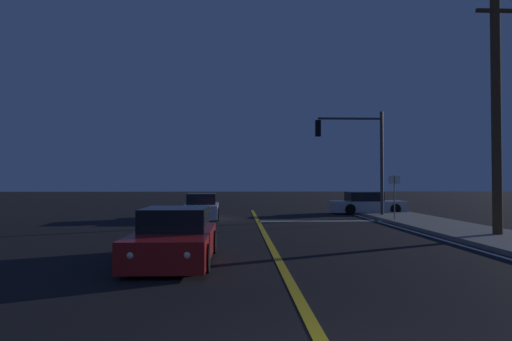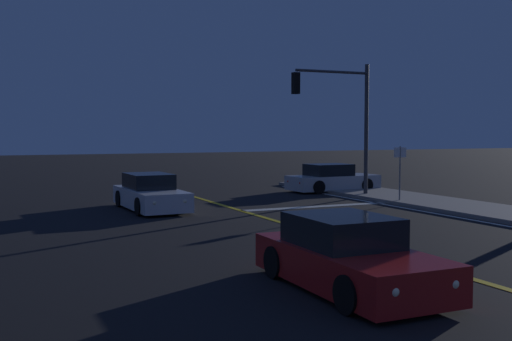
# 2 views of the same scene
# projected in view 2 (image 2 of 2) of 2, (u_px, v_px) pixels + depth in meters

# --- Properties ---
(lane_line_center) EXTENTS (0.20, 33.39, 0.01)m
(lane_line_center) POSITION_uv_depth(u_px,v_px,m) (378.00, 251.00, 14.83)
(lane_line_center) COLOR gold
(lane_line_center) RESTS_ON ground
(stop_bar) EXTENTS (6.23, 0.50, 0.01)m
(stop_bar) POSITION_uv_depth(u_px,v_px,m) (316.00, 207.00, 23.67)
(stop_bar) COLOR silver
(stop_bar) RESTS_ON ground
(car_lead_oncoming_white) EXTENTS (1.95, 4.63, 1.34)m
(car_lead_oncoming_white) POSITION_uv_depth(u_px,v_px,m) (150.00, 194.00, 22.80)
(car_lead_oncoming_white) COLOR silver
(car_lead_oncoming_white) RESTS_ON ground
(car_distant_tail_silver) EXTENTS (4.56, 2.02, 1.34)m
(car_distant_tail_silver) POSITION_uv_depth(u_px,v_px,m) (332.00, 179.00, 29.91)
(car_distant_tail_silver) COLOR #B2B5BA
(car_distant_tail_silver) RESTS_ON ground
(car_following_oncoming_red) EXTENTS (1.97, 4.34, 1.34)m
(car_following_oncoming_red) POSITION_uv_depth(u_px,v_px,m) (347.00, 257.00, 11.27)
(car_following_oncoming_red) COLOR maroon
(car_following_oncoming_red) RESTS_ON ground
(traffic_signal_near_right) EXTENTS (3.81, 0.28, 5.90)m
(traffic_signal_near_right) POSITION_uv_depth(u_px,v_px,m) (341.00, 109.00, 26.59)
(traffic_signal_near_right) COLOR #38383D
(traffic_signal_near_right) RESTS_ON ground
(street_sign_corner) EXTENTS (0.56, 0.07, 2.33)m
(street_sign_corner) POSITION_uv_depth(u_px,v_px,m) (400.00, 165.00, 24.63)
(street_sign_corner) COLOR slate
(street_sign_corner) RESTS_ON ground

